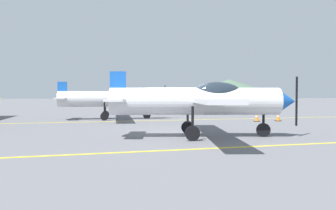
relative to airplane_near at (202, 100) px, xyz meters
The scene contains 9 objects.
ground_plane 2.17m from the airplane_near, 137.44° to the left, with size 400.00×400.00×0.00m, color slate.
apron_line_near 3.47m from the airplane_near, 110.38° to the right, with size 80.00×0.16×0.01m, color yellow.
apron_line_far 9.43m from the airplane_near, 96.63° to the left, with size 80.00×0.16×0.01m, color yellow.
airplane_near is the anchor object (origin of this frame).
airplane_mid 11.87m from the airplane_near, 104.96° to the left, with size 8.32×9.56×2.86m.
car_sedan 20.07m from the airplane_near, 78.35° to the left, with size 4.66×3.19×1.62m.
traffic_cone_front 10.73m from the airplane_near, 38.77° to the left, with size 0.36×0.36×0.59m.
traffic_cone_side 9.56m from the airplane_near, 45.44° to the left, with size 0.36×0.36×0.59m.
hill_centerleft 159.32m from the airplane_near, 63.99° to the left, with size 68.49×68.49×10.91m, color #4C6651.
Camera 1 is at (-3.72, -13.64, 1.80)m, focal length 33.00 mm.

